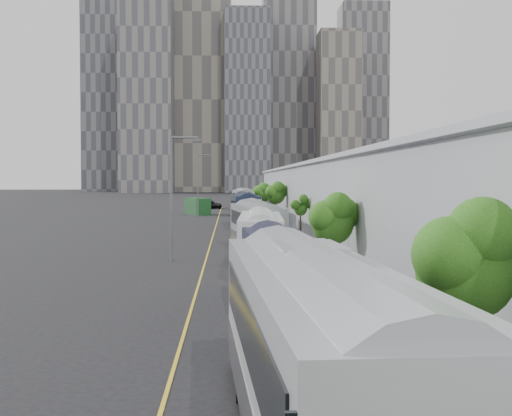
{
  "coord_description": "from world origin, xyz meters",
  "views": [
    {
      "loc": [
        0.13,
        -7.11,
        5.5
      ],
      "look_at": [
        2.47,
        55.77,
        3.0
      ],
      "focal_mm": 50.0,
      "sensor_mm": 36.0,
      "label": 1
    }
  ],
  "objects_px": {
    "bus_5": "(245,212)",
    "bus_9": "(242,200)",
    "bus_10": "(240,198)",
    "shipping_container": "(198,206)",
    "street_lamp_near": "(174,189)",
    "street_lamp_far": "(199,181)",
    "bus_4": "(255,222)",
    "bus_6": "(249,210)",
    "bus_3": "(256,231)",
    "suv": "(212,205)",
    "bus_1": "(283,282)",
    "bus_8": "(244,202)",
    "bus_7": "(246,204)",
    "bus_2": "(260,245)",
    "bus_0": "(317,372)"
  },
  "relations": [
    {
      "from": "bus_5",
      "to": "bus_9",
      "type": "distance_m",
      "value": 54.84
    },
    {
      "from": "bus_10",
      "to": "shipping_container",
      "type": "distance_m",
      "value": 41.79
    },
    {
      "from": "street_lamp_near",
      "to": "street_lamp_far",
      "type": "distance_m",
      "value": 56.6
    },
    {
      "from": "bus_4",
      "to": "bus_6",
      "type": "bearing_deg",
      "value": 88.15
    },
    {
      "from": "bus_3",
      "to": "bus_10",
      "type": "bearing_deg",
      "value": 83.94
    },
    {
      "from": "bus_9",
      "to": "suv",
      "type": "distance_m",
      "value": 6.2
    },
    {
      "from": "bus_1",
      "to": "shipping_container",
      "type": "bearing_deg",
      "value": 92.02
    },
    {
      "from": "bus_1",
      "to": "bus_8",
      "type": "height_order",
      "value": "bus_8"
    },
    {
      "from": "bus_6",
      "to": "bus_7",
      "type": "distance_m",
      "value": 16.21
    },
    {
      "from": "bus_2",
      "to": "bus_7",
      "type": "xyz_separation_m",
      "value": [
        0.67,
        68.97,
        0.11
      ]
    },
    {
      "from": "street_lamp_far",
      "to": "bus_0",
      "type": "bearing_deg",
      "value": -86.11
    },
    {
      "from": "bus_7",
      "to": "shipping_container",
      "type": "xyz_separation_m",
      "value": [
        -7.61,
        0.78,
        -0.33
      ]
    },
    {
      "from": "bus_2",
      "to": "bus_6",
      "type": "xyz_separation_m",
      "value": [
        0.78,
        52.76,
        -0.04
      ]
    },
    {
      "from": "street_lamp_near",
      "to": "bus_10",
      "type": "bearing_deg",
      "value": 86.76
    },
    {
      "from": "bus_2",
      "to": "shipping_container",
      "type": "bearing_deg",
      "value": 98.11
    },
    {
      "from": "bus_8",
      "to": "suv",
      "type": "xyz_separation_m",
      "value": [
        -5.88,
        12.79,
        -0.93
      ]
    },
    {
      "from": "bus_0",
      "to": "bus_7",
      "type": "height_order",
      "value": "bus_0"
    },
    {
      "from": "bus_9",
      "to": "bus_2",
      "type": "bearing_deg",
      "value": -95.22
    },
    {
      "from": "bus_7",
      "to": "bus_9",
      "type": "height_order",
      "value": "bus_7"
    },
    {
      "from": "bus_0",
      "to": "bus_10",
      "type": "height_order",
      "value": "bus_0"
    },
    {
      "from": "bus_1",
      "to": "shipping_container",
      "type": "height_order",
      "value": "bus_1"
    },
    {
      "from": "bus_9",
      "to": "shipping_container",
      "type": "bearing_deg",
      "value": -111.61
    },
    {
      "from": "bus_2",
      "to": "street_lamp_far",
      "type": "bearing_deg",
      "value": 98.29
    },
    {
      "from": "bus_7",
      "to": "bus_10",
      "type": "xyz_separation_m",
      "value": [
        -0.26,
        41.92,
        -0.09
      ]
    },
    {
      "from": "bus_10",
      "to": "shipping_container",
      "type": "xyz_separation_m",
      "value": [
        -7.36,
        -41.14,
        -0.24
      ]
    },
    {
      "from": "bus_4",
      "to": "shipping_container",
      "type": "distance_m",
      "value": 45.91
    },
    {
      "from": "bus_4",
      "to": "bus_0",
      "type": "bearing_deg",
      "value": -92.12
    },
    {
      "from": "street_lamp_far",
      "to": "bus_3",
      "type": "bearing_deg",
      "value": -82.6
    },
    {
      "from": "bus_2",
      "to": "bus_6",
      "type": "height_order",
      "value": "bus_2"
    },
    {
      "from": "bus_0",
      "to": "bus_9",
      "type": "xyz_separation_m",
      "value": [
        0.74,
        123.98,
        -0.09
      ]
    },
    {
      "from": "bus_0",
      "to": "bus_4",
      "type": "bearing_deg",
      "value": 86.52
    },
    {
      "from": "bus_6",
      "to": "bus_8",
      "type": "distance_m",
      "value": 27.38
    },
    {
      "from": "bus_10",
      "to": "bus_9",
      "type": "bearing_deg",
      "value": -84.52
    },
    {
      "from": "bus_3",
      "to": "bus_4",
      "type": "distance_m",
      "value": 13.04
    },
    {
      "from": "street_lamp_far",
      "to": "suv",
      "type": "relative_size",
      "value": 1.7
    },
    {
      "from": "bus_10",
      "to": "street_lamp_near",
      "type": "distance_m",
      "value": 106.17
    },
    {
      "from": "bus_9",
      "to": "bus_10",
      "type": "xyz_separation_m",
      "value": [
        -0.17,
        16.13,
        -0.09
      ]
    },
    {
      "from": "bus_0",
      "to": "bus_5",
      "type": "xyz_separation_m",
      "value": [
        0.07,
        69.15,
        -0.04
      ]
    },
    {
      "from": "bus_0",
      "to": "bus_6",
      "type": "distance_m",
      "value": 81.99
    },
    {
      "from": "bus_8",
      "to": "street_lamp_near",
      "type": "relative_size",
      "value": 1.64
    },
    {
      "from": "bus_6",
      "to": "bus_9",
      "type": "distance_m",
      "value": 42.0
    },
    {
      "from": "bus_10",
      "to": "shipping_container",
      "type": "bearing_deg",
      "value": -95.26
    },
    {
      "from": "bus_3",
      "to": "bus_5",
      "type": "bearing_deg",
      "value": 84.6
    },
    {
      "from": "bus_1",
      "to": "bus_9",
      "type": "relative_size",
      "value": 0.91
    },
    {
      "from": "bus_5",
      "to": "suv",
      "type": "distance_m",
      "value": 53.27
    },
    {
      "from": "bus_8",
      "to": "shipping_container",
      "type": "relative_size",
      "value": 2.04
    },
    {
      "from": "bus_1",
      "to": "bus_6",
      "type": "distance_m",
      "value": 68.16
    },
    {
      "from": "bus_6",
      "to": "suv",
      "type": "xyz_separation_m",
      "value": [
        -6.05,
        40.17,
        -0.73
      ]
    },
    {
      "from": "bus_1",
      "to": "bus_9",
      "type": "distance_m",
      "value": 110.15
    },
    {
      "from": "bus_3",
      "to": "street_lamp_near",
      "type": "relative_size",
      "value": 1.57
    }
  ]
}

